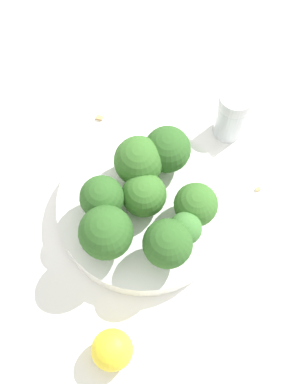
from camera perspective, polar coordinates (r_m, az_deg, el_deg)
The scene contains 14 objects.
ground_plane at distance 0.65m, azimuth 0.00°, elevation -2.25°, with size 3.00×3.00×0.00m, color white.
bowl at distance 0.64m, azimuth 0.00°, elevation -1.77°, with size 0.21×0.21×0.03m, color white.
broccoli_floret_0 at distance 0.60m, azimuth -0.40°, elevation -0.10°, with size 0.05×0.05×0.05m.
broccoli_floret_1 at distance 0.62m, azimuth 2.50°, elevation 4.53°, with size 0.05×0.05×0.06m.
broccoli_floret_2 at distance 0.58m, azimuth 4.40°, elevation -4.01°, with size 0.04×0.04×0.05m.
broccoli_floret_3 at distance 0.57m, azimuth -4.08°, elevation -4.36°, with size 0.06×0.06×0.07m.
broccoli_floret_4 at distance 0.57m, azimuth 2.52°, elevation -5.57°, with size 0.05×0.05×0.07m.
broccoli_floret_5 at distance 0.59m, azimuth -4.52°, elevation -0.61°, with size 0.05×0.05×0.06m.
broccoli_floret_6 at distance 0.61m, azimuth -0.97°, elevation 3.26°, with size 0.06×0.06×0.06m.
broccoli_floret_7 at distance 0.60m, azimuth 5.55°, elevation -1.37°, with size 0.05×0.05×0.05m.
pepper_shaker at distance 0.68m, azimuth 9.34°, elevation 8.21°, with size 0.04×0.04×0.08m.
lemon_wedge at distance 0.59m, azimuth -3.41°, elevation -16.46°, with size 0.05×0.05×0.05m, color yellow.
almond_crumb_0 at distance 0.71m, azimuth -4.78°, elevation 7.98°, with size 0.01×0.01×0.01m, color tan.
almond_crumb_1 at distance 0.68m, azimuth 12.07°, elevation 0.34°, with size 0.01×0.00×0.01m, color tan.
Camera 1 is at (-0.23, 0.04, 0.61)m, focal length 50.00 mm.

